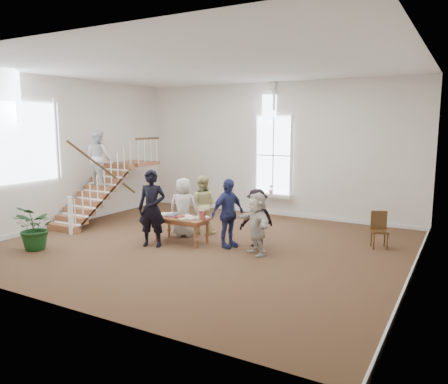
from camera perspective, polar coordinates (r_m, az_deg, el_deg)
The scene contains 12 objects.
ground at distance 11.43m, azimuth -2.56°, elevation -6.91°, with size 10.00×10.00×0.00m, color #4C2B1E.
room_shell at distance 15.15m, azimuth 6.28°, elevation -1.48°, with size 10.49×10.00×10.00m.
staircase at distance 14.40m, azimuth -15.80°, elevation 2.61°, with size 1.10×4.10×2.92m.
library_table at distance 11.55m, azimuth -5.62°, elevation -3.64°, with size 1.47×0.80×0.75m.
police_officer at distance 11.24m, azimuth -9.39°, elevation -2.13°, with size 0.72×0.47×1.97m, color black.
elderly_woman at distance 12.19m, azimuth -5.32°, elevation -1.98°, with size 0.80×0.52×1.64m, color beige.
person_yellow at distance 12.43m, azimuth -2.87°, elevation -1.66°, with size 0.81×0.63×1.67m, color #D5CE85.
woman_cluster_a at distance 11.02m, azimuth 0.50°, elevation -2.79°, with size 1.03×0.43×1.76m, color navy.
woman_cluster_b at distance 11.17m, azimuth 4.32°, elevation -3.38°, with size 0.96×0.55×1.48m, color black.
woman_cluster_c at distance 10.47m, azimuth 4.29°, elevation -4.14°, with size 1.40×0.45×1.51m, color beige.
floor_plant at distance 11.80m, azimuth -23.36°, elevation -4.29°, with size 1.02×0.88×1.13m, color #123B14.
side_chair at distance 11.76m, azimuth 19.62°, elevation -4.40°, with size 0.52×0.52×0.93m.
Camera 1 is at (5.85, -9.31, 3.10)m, focal length 35.00 mm.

